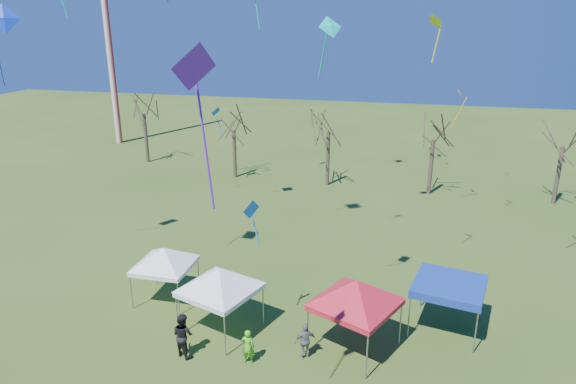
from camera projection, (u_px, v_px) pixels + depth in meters
name	position (u px, v px, depth m)	size (l,w,h in m)	color
ground	(284.00, 369.00, 20.99)	(140.00, 140.00, 0.00)	#324D18
radio_mast	(107.00, 28.00, 54.48)	(0.70, 0.70, 25.00)	silver
tree_0	(142.00, 96.00, 48.74)	(3.83, 3.83, 8.44)	#3D2D21
tree_1	(233.00, 113.00, 44.18)	(3.42, 3.42, 7.54)	#3D2D21
tree_2	(329.00, 112.00, 41.87)	(3.71, 3.71, 8.18)	#3D2D21
tree_3	(435.00, 120.00, 39.74)	(3.59, 3.59, 7.91)	#3D2D21
tree_4	(567.00, 126.00, 37.60)	(3.58, 3.58, 7.89)	#3D2D21
tent_white_west	(163.00, 251.00, 25.34)	(3.75, 3.75, 3.30)	gray
tent_white_mid	(219.00, 272.00, 22.65)	(3.93, 3.93, 3.67)	gray
tent_red	(356.00, 285.00, 21.31)	(4.08, 4.08, 3.84)	gray
tent_blue	(449.00, 286.00, 23.03)	(3.55, 3.55, 2.37)	gray
person_green	(248.00, 346.00, 21.16)	(0.56, 0.37, 1.55)	#51BE1E
person_grey	(305.00, 341.00, 21.47)	(0.94, 0.39, 1.61)	slate
person_dark	(183.00, 335.00, 21.55)	(0.96, 0.75, 1.98)	black
kite_1	(251.00, 210.00, 21.56)	(0.72, 0.95, 2.13)	blue
kite_27	(330.00, 27.00, 19.60)	(1.19, 1.12, 2.41)	#0CBEAC
kite_13	(216.00, 112.00, 41.76)	(0.99, 1.19, 2.58)	blue
kite_5	(193.00, 69.00, 11.97)	(1.22, 1.43, 4.18)	#6C1BC0
kite_18	(436.00, 22.00, 22.80)	(0.99, 1.03, 2.16)	#C9DA16
kite_14	(4.00, 19.00, 24.83)	(1.58, 1.47, 4.00)	blue
kite_22	(460.00, 95.00, 35.33)	(0.85, 0.83, 2.68)	#FFA40D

